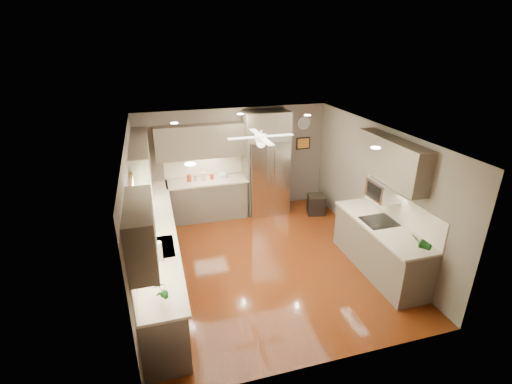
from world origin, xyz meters
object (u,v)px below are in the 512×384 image
canister_b (196,178)px  soap_bottle (147,226)px  bowl (223,177)px  potted_plant_left (160,290)px  potted_plant_right (420,242)px  stool (316,204)px  canister_c (204,176)px  canister_d (212,177)px  paper_towel (158,251)px  canister_a (189,178)px  refrigerator (266,165)px  microwave (384,190)px

canister_b → soap_bottle: 2.38m
canister_b → bowl: size_ratio=0.56×
potted_plant_left → potted_plant_right: 3.86m
soap_bottle → stool: bearing=21.8°
canister_c → soap_bottle: canister_c is taller
canister_d → bowl: canister_d is taller
stool → paper_towel: bearing=-145.9°
canister_a → canister_b: (0.14, -0.00, -0.01)m
canister_d → potted_plant_right: bearing=-57.7°
canister_b → potted_plant_right: 4.92m
potted_plant_left → potted_plant_right: size_ratio=0.94×
refrigerator → canister_a: bearing=177.9°
soap_bottle → potted_plant_right: potted_plant_right is taller
soap_bottle → stool: soap_bottle is taller
potted_plant_left → potted_plant_right: (3.86, 0.07, 0.01)m
canister_d → potted_plant_left: potted_plant_left is taller
canister_d → paper_towel: size_ratio=0.41×
canister_a → microwave: bearing=-41.5°
canister_a → canister_d: (0.52, 0.01, -0.02)m
stool → potted_plant_left: bearing=-137.1°
canister_a → potted_plant_left: size_ratio=0.52×
canister_b → paper_towel: paper_towel is taller
canister_a → canister_d: size_ratio=1.28×
potted_plant_left → refrigerator: (2.64, 3.98, 0.09)m
microwave → paper_towel: (-3.95, -0.31, -0.40)m
paper_towel → soap_bottle: bearing=99.0°
soap_bottle → canister_a: bearing=65.4°
canister_b → canister_d: canister_b is taller
canister_d → potted_plant_right: potted_plant_right is taller
soap_bottle → stool: (3.90, 1.56, -0.79)m
canister_a → soap_bottle: 2.32m
potted_plant_right → bowl: bearing=119.8°
soap_bottle → potted_plant_right: 4.42m
canister_a → microwave: size_ratio=0.31×
canister_c → stool: size_ratio=0.40×
stool → soap_bottle: bearing=-158.2°
canister_c → refrigerator: 1.50m
refrigerator → microwave: refrigerator is taller
microwave → stool: 2.56m
canister_c → paper_towel: paper_towel is taller
canister_b → paper_towel: size_ratio=0.41×
canister_b → stool: bearing=-11.0°
soap_bottle → microwave: size_ratio=0.31×
canister_a → soap_bottle: soap_bottle is taller
microwave → canister_a: bearing=138.5°
canister_d → stool: 2.60m
potted_plant_right → microwave: bearing=84.9°
microwave → soap_bottle: bearing=170.8°
canister_d → canister_b: bearing=-178.1°
microwave → stool: size_ratio=1.12×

